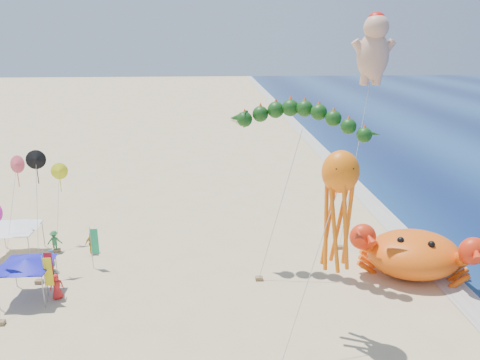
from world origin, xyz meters
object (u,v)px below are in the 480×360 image
crab_inflatable (414,253)px  octopus_kite (338,202)px  cherub_kite (374,47)px  canopy_white (14,226)px  canopy_blue (26,262)px  dragon_kite (300,123)px

crab_inflatable → octopus_kite: bearing=-140.6°
crab_inflatable → cherub_kite: (-1.96, 6.06, 13.55)m
canopy_white → canopy_blue: bearing=-63.2°
cherub_kite → canopy_white: cherub_kite is taller
crab_inflatable → canopy_blue: 25.73m
canopy_white → dragon_kite: bearing=-9.2°
crab_inflatable → canopy_blue: (-25.70, -1.16, 0.76)m
octopus_kite → cherub_kite: bearing=65.9°
dragon_kite → canopy_white: dragon_kite is taller
crab_inflatable → octopus_kite: octopus_kite is taller
cherub_kite → octopus_kite: cherub_kite is taller
crab_inflatable → canopy_white: size_ratio=2.42×
octopus_kite → canopy_blue: octopus_kite is taller
dragon_kite → canopy_white: size_ratio=3.25×
octopus_kite → canopy_white: size_ratio=2.95×
cherub_kite → canopy_white: 29.71m
dragon_kite → canopy_blue: (-17.66, -2.69, -8.15)m
crab_inflatable → cherub_kite: bearing=107.9°
crab_inflatable → canopy_blue: size_ratio=2.66×
dragon_kite → canopy_white: 22.51m
cherub_kite → canopy_blue: size_ratio=5.40×
cherub_kite → octopus_kite: (-5.44, -12.14, -7.38)m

